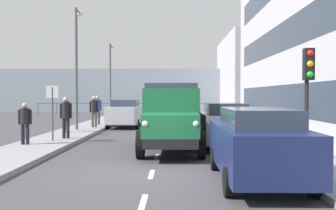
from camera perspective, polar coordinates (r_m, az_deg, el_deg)
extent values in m
plane|color=#423F44|center=(20.65, -0.63, -4.12)|extent=(80.00, 80.00, 0.00)
cube|color=gray|center=(21.01, 12.02, -3.85)|extent=(2.28, 41.26, 0.15)
cube|color=gray|center=(21.27, -13.13, -3.79)|extent=(2.28, 41.26, 0.15)
cube|color=silver|center=(7.50, -3.69, -14.18)|extent=(0.12, 1.10, 0.01)
cube|color=silver|center=(9.97, -2.47, -10.22)|extent=(0.12, 1.10, 0.01)
cube|color=silver|center=(12.71, -1.69, -7.65)|extent=(0.12, 1.10, 0.01)
cube|color=silver|center=(14.91, -1.28, -6.29)|extent=(0.12, 1.10, 0.01)
cube|color=silver|center=(17.10, -0.98, -5.28)|extent=(0.12, 1.10, 0.01)
cube|color=silver|center=(19.60, -0.72, -4.41)|extent=(0.12, 1.10, 0.01)
cube|color=silver|center=(22.37, -0.50, -3.67)|extent=(0.12, 1.10, 0.01)
cube|color=silver|center=(24.71, -0.36, -3.17)|extent=(0.12, 1.10, 0.01)
cube|color=silver|center=(27.34, -0.22, -2.72)|extent=(0.12, 1.10, 0.01)
cube|color=silver|center=(29.88, -0.12, -2.36)|extent=(0.12, 1.10, 0.01)
cube|color=silver|center=(32.58, -0.02, -2.03)|extent=(0.12, 1.10, 0.01)
cube|color=silver|center=(34.86, 0.05, -1.80)|extent=(0.12, 1.10, 0.01)
cube|color=silver|center=(37.56, 0.12, -1.56)|extent=(0.12, 1.10, 0.01)
cube|color=#2D3847|center=(20.36, 15.73, 0.82)|extent=(0.08, 17.75, 1.40)
cube|color=#2D3847|center=(20.55, 15.79, 9.22)|extent=(0.08, 17.75, 1.40)
cube|color=#B7B2B7|center=(40.96, 13.70, 4.18)|extent=(7.65, 14.03, 7.91)
cube|color=#84939E|center=(44.17, 0.26, 2.14)|extent=(80.00, 0.80, 5.00)
cylinder|color=#4C5156|center=(42.75, 19.30, -0.47)|extent=(0.08, 0.08, 1.20)
cylinder|color=#4C5156|center=(42.16, 16.72, -0.48)|extent=(0.08, 0.08, 1.20)
cylinder|color=#4C5156|center=(41.67, 14.07, -0.48)|extent=(0.08, 0.08, 1.20)
cylinder|color=#4C5156|center=(41.26, 11.37, -0.48)|extent=(0.08, 0.08, 1.20)
cylinder|color=#4C5156|center=(40.95, 8.61, -0.49)|extent=(0.08, 0.08, 1.20)
cylinder|color=#4C5156|center=(40.73, 5.82, -0.49)|extent=(0.08, 0.08, 1.20)
cylinder|color=#4C5156|center=(40.62, 3.01, -0.49)|extent=(0.08, 0.08, 1.20)
cylinder|color=#4C5156|center=(40.60, 0.19, -0.49)|extent=(0.08, 0.08, 1.20)
cylinder|color=#4C5156|center=(40.67, -2.63, -0.48)|extent=(0.08, 0.08, 1.20)
cylinder|color=#4C5156|center=(40.85, -5.43, -0.48)|extent=(0.08, 0.08, 1.20)
cylinder|color=#4C5156|center=(41.12, -8.20, -0.47)|extent=(0.08, 0.08, 1.20)
cylinder|color=#4C5156|center=(41.49, -10.93, -0.47)|extent=(0.08, 0.08, 1.20)
cylinder|color=#4C5156|center=(41.95, -13.60, -0.46)|extent=(0.08, 0.08, 1.20)
cylinder|color=#4C5156|center=(42.50, -16.21, -0.46)|extent=(0.08, 0.08, 1.20)
cylinder|color=#4C5156|center=(43.14, -18.75, -0.45)|extent=(0.08, 0.08, 1.20)
cube|color=#4C5156|center=(40.58, 0.19, 0.25)|extent=(28.00, 0.08, 0.08)
cube|color=black|center=(13.89, 0.50, -4.39)|extent=(1.64, 5.60, 0.30)
cube|color=#196038|center=(12.00, 0.41, -2.93)|extent=(1.72, 1.90, 0.70)
cube|color=silver|center=(11.11, 0.36, -3.44)|extent=(1.16, 0.08, 0.56)
sphere|color=white|center=(11.12, 4.16, -2.77)|extent=(0.20, 0.20, 0.20)
sphere|color=white|center=(11.13, -3.42, -2.76)|extent=(0.20, 0.20, 0.20)
cube|color=#196038|center=(13.48, 0.48, 0.01)|extent=(1.93, 1.34, 1.15)
cube|color=#2D3847|center=(13.48, 0.49, 2.03)|extent=(1.78, 1.23, 0.56)
cube|color=#2D2319|center=(15.20, 0.54, -3.01)|extent=(2.10, 2.80, 0.16)
cube|color=black|center=(15.21, 4.35, -1.80)|extent=(0.08, 2.80, 0.56)
cube|color=black|center=(15.22, -3.25, -1.80)|extent=(0.08, 2.80, 0.56)
cylinder|color=black|center=(12.26, 4.96, -5.89)|extent=(0.24, 0.90, 0.90)
cylinder|color=black|center=(12.28, -4.11, -5.88)|extent=(0.24, 0.90, 0.90)
cylinder|color=black|center=(15.46, 4.14, -4.35)|extent=(0.24, 0.90, 0.90)
cylinder|color=black|center=(15.47, -3.04, -4.34)|extent=(0.24, 0.90, 0.90)
cube|color=navy|center=(9.26, 12.99, -6.17)|extent=(1.76, 4.43, 1.00)
cube|color=#2D3847|center=(9.00, 13.28, -1.85)|extent=(1.45, 2.44, 0.42)
cylinder|color=black|center=(10.55, 6.91, -7.94)|extent=(0.18, 0.60, 0.60)
cylinder|color=black|center=(10.85, 15.82, -7.72)|extent=(0.18, 0.60, 0.60)
cylinder|color=black|center=(7.87, 8.99, -11.21)|extent=(0.18, 0.60, 0.60)
cylinder|color=black|center=(8.27, 20.77, -10.68)|extent=(0.18, 0.60, 0.60)
cube|color=slate|center=(15.04, 8.33, -3.19)|extent=(1.72, 4.19, 1.00)
cube|color=#2D3847|center=(14.80, 8.44, -0.51)|extent=(1.41, 2.30, 0.42)
cylinder|color=black|center=(16.29, 4.89, -4.58)|extent=(0.18, 0.60, 0.60)
cylinder|color=black|center=(16.48, 10.57, -4.53)|extent=(0.18, 0.60, 0.60)
cylinder|color=black|center=(13.72, 5.62, -5.73)|extent=(0.18, 0.60, 0.60)
cylinder|color=black|center=(13.95, 12.34, -5.64)|extent=(0.18, 0.60, 0.60)
cube|color=#B7BABF|center=(24.05, -6.38, -1.41)|extent=(1.86, 4.08, 1.00)
cube|color=#2D3847|center=(24.23, -6.33, 0.29)|extent=(1.53, 2.24, 0.42)
cylinder|color=black|center=(22.73, -4.58, -2.84)|extent=(0.18, 0.60, 0.60)
cylinder|color=black|center=(22.97, -8.98, -2.81)|extent=(0.18, 0.60, 0.60)
cylinder|color=black|center=(25.24, -4.02, -2.40)|extent=(0.18, 0.60, 0.60)
cylinder|color=black|center=(25.46, -7.99, -2.38)|extent=(0.18, 0.60, 0.60)
cylinder|color=black|center=(15.52, -20.14, -4.10)|extent=(0.14, 0.14, 0.77)
cylinder|color=black|center=(15.59, -20.76, -4.09)|extent=(0.14, 0.14, 0.77)
cylinder|color=black|center=(15.50, -20.48, -1.56)|extent=(0.34, 0.34, 0.61)
cylinder|color=black|center=(15.42, -19.71, -1.68)|extent=(0.09, 0.09, 0.56)
cylinder|color=black|center=(15.59, -21.23, -1.67)|extent=(0.09, 0.09, 0.56)
sphere|color=tan|center=(15.49, -20.49, -0.06)|extent=(0.21, 0.21, 0.21)
cylinder|color=black|center=(17.14, -14.63, -3.37)|extent=(0.14, 0.14, 0.87)
cylinder|color=black|center=(17.19, -15.21, -3.36)|extent=(0.14, 0.14, 0.87)
cylinder|color=black|center=(17.12, -14.94, -0.77)|extent=(0.34, 0.34, 0.69)
cylinder|color=black|center=(17.06, -14.23, -0.88)|extent=(0.09, 0.09, 0.63)
cylinder|color=black|center=(17.18, -15.64, -0.88)|extent=(0.09, 0.09, 0.63)
sphere|color=tan|center=(17.11, -14.95, 0.78)|extent=(0.24, 0.24, 0.24)
cylinder|color=black|center=(19.90, -14.62, -2.70)|extent=(0.14, 0.14, 0.86)
cylinder|color=black|center=(19.95, -15.12, -2.69)|extent=(0.14, 0.14, 0.86)
cylinder|color=#2D4C8C|center=(19.88, -14.89, -0.47)|extent=(0.34, 0.34, 0.68)
cylinder|color=#2D4C8C|center=(19.83, -14.27, -0.57)|extent=(0.09, 0.09, 0.63)
cylinder|color=#2D4C8C|center=(19.95, -15.49, -0.57)|extent=(0.09, 0.09, 0.63)
sphere|color=tan|center=(19.87, -14.90, 0.85)|extent=(0.23, 0.23, 0.23)
cylinder|color=#4C473D|center=(22.59, -10.70, -2.16)|extent=(0.14, 0.14, 0.88)
cylinder|color=#4C473D|center=(22.63, -11.15, -2.15)|extent=(0.14, 0.14, 0.88)
cylinder|color=black|center=(22.57, -10.93, -0.16)|extent=(0.34, 0.34, 0.70)
cylinder|color=black|center=(22.53, -10.38, -0.25)|extent=(0.09, 0.09, 0.64)
cylinder|color=black|center=(22.62, -11.48, -0.25)|extent=(0.09, 0.09, 0.64)
sphere|color=tan|center=(22.56, -10.94, 1.03)|extent=(0.24, 0.24, 0.24)
cylinder|color=#383342|center=(24.52, -10.23, -1.86)|extent=(0.14, 0.14, 0.88)
cylinder|color=#383342|center=(24.56, -10.64, -1.85)|extent=(0.14, 0.14, 0.88)
cylinder|color=#2D4C8C|center=(24.51, -10.44, -0.01)|extent=(0.34, 0.34, 0.70)
cylinder|color=#2D4C8C|center=(24.47, -9.94, -0.09)|extent=(0.09, 0.09, 0.64)
cylinder|color=#2D4C8C|center=(24.55, -10.94, -0.09)|extent=(0.09, 0.09, 0.64)
sphere|color=tan|center=(24.50, -10.45, 1.09)|extent=(0.24, 0.24, 0.24)
cylinder|color=black|center=(11.75, 19.87, 0.06)|extent=(0.12, 0.12, 3.20)
cube|color=black|center=(11.65, 20.15, 5.70)|extent=(0.28, 0.24, 0.90)
sphere|color=red|center=(11.56, 20.36, 7.23)|extent=(0.18, 0.18, 0.18)
sphere|color=orange|center=(11.53, 20.34, 5.74)|extent=(0.18, 0.18, 0.18)
sphere|color=green|center=(11.51, 20.33, 4.26)|extent=(0.18, 0.18, 0.18)
cylinder|color=#59595B|center=(21.35, -13.46, 5.25)|extent=(0.16, 0.16, 6.56)
cylinder|color=#59595B|center=(22.22, -13.21, 13.39)|extent=(0.10, 0.90, 0.10)
sphere|color=silver|center=(22.63, -12.93, 13.04)|extent=(0.32, 0.32, 0.32)
cylinder|color=#59595B|center=(30.38, -8.58, 3.53)|extent=(0.16, 0.16, 5.90)
cylinder|color=#59595B|center=(31.06, -8.47, 8.76)|extent=(0.10, 0.90, 0.10)
sphere|color=silver|center=(31.49, -8.33, 8.57)|extent=(0.32, 0.32, 0.32)
cylinder|color=#4C4C4C|center=(16.46, -16.77, -1.26)|extent=(0.07, 0.07, 2.20)
cube|color=silver|center=(16.44, -16.80, 1.87)|extent=(0.50, 0.04, 0.50)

